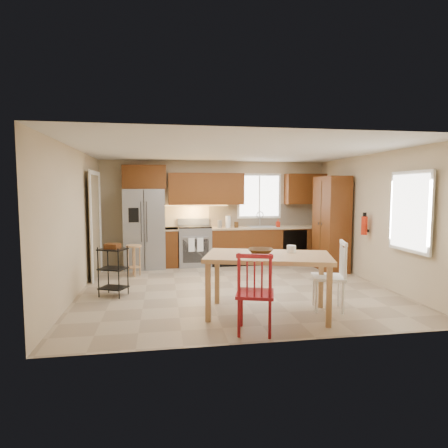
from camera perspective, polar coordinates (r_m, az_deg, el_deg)
floor at (r=6.99m, az=1.62°, el=-9.71°), size 5.50×5.50×0.00m
ceiling at (r=6.79m, az=1.68°, el=11.12°), size 5.50×5.00×0.02m
wall_back at (r=9.24m, az=-1.29°, el=1.80°), size 5.50×0.02×2.50m
wall_front at (r=4.37m, az=7.88°, el=-2.08°), size 5.50×0.02×2.50m
wall_left at (r=6.82m, az=-21.68°, el=0.21°), size 0.02×5.00×2.50m
wall_right at (r=7.78m, az=21.95°, el=0.78°), size 0.02×5.00×2.50m
refrigerator at (r=8.82m, az=-11.95°, el=-0.70°), size 0.92×0.75×1.82m
range_stove at (r=8.95m, az=-4.49°, el=-3.41°), size 0.76×0.63×0.92m
base_cabinet_narrow at (r=8.94m, az=-8.02°, el=-3.53°), size 0.30×0.60×0.90m
base_cabinet_run at (r=9.30m, az=6.88°, el=-3.17°), size 2.92×0.60×0.90m
dishwasher at (r=9.20m, az=10.74°, el=-3.32°), size 0.60×0.02×0.78m
backsplash at (r=9.50m, az=6.45°, el=1.41°), size 2.92×0.03×0.55m
upper_over_fridge at (r=8.98m, az=-12.04°, el=7.01°), size 1.00×0.35×0.55m
upper_left_block at (r=9.02m, az=-2.72°, el=5.36°), size 1.80×0.35×0.75m
upper_right_block at (r=9.63m, az=12.28°, el=5.24°), size 1.00×0.35×0.75m
window_back at (r=9.42m, az=5.38°, el=4.28°), size 1.12×0.04×1.12m
sink at (r=9.20m, az=5.78°, el=-0.68°), size 0.62×0.46×0.16m
undercab_glow at (r=8.97m, az=-4.60°, el=2.83°), size 1.60×0.30×0.01m
soap_bottle at (r=9.20m, az=8.23°, el=0.14°), size 0.09×0.09×0.19m
paper_towel at (r=8.95m, az=0.61°, el=0.34°), size 0.12×0.12×0.28m
canister_steel at (r=8.92m, az=-0.66°, el=0.00°), size 0.11×0.11×0.18m
canister_wood at (r=8.96m, az=1.90°, el=-0.10°), size 0.10×0.10×0.14m
pantry at (r=8.70m, az=16.00°, el=0.06°), size 0.50×0.95×2.10m
fire_extinguisher at (r=7.86m, az=20.60°, el=-0.23°), size 0.12×0.12×0.36m
window_right at (r=6.78m, az=26.53°, el=1.70°), size 0.04×1.02×1.32m
doorway at (r=8.09m, az=-19.12°, el=-0.40°), size 0.04×0.95×2.10m
dining_table at (r=5.51m, az=6.68°, el=-9.22°), size 1.98×1.46×0.86m
chair_red at (r=4.79m, az=4.77°, el=-10.31°), size 0.61×0.61×1.04m
chair_white at (r=5.86m, az=15.60°, el=-7.61°), size 0.61×0.61×1.04m
table_bowl at (r=5.39m, az=5.60°, el=-4.74°), size 0.45×0.45×0.09m
table_jar at (r=5.63m, az=10.21°, el=-4.02°), size 0.18×0.18×0.17m
bar_stool at (r=8.09m, az=-13.56°, el=-5.42°), size 0.40×0.40×0.66m
utility_cart at (r=6.67m, az=-16.53°, el=-6.91°), size 0.52×0.48×0.85m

